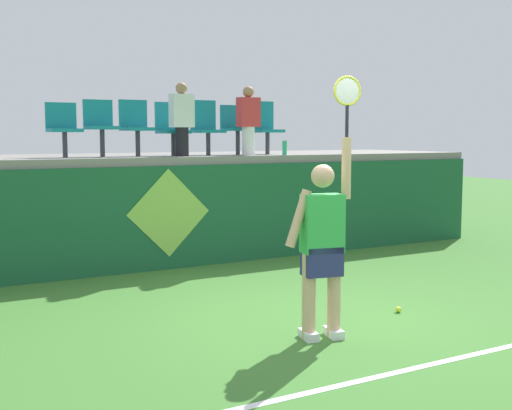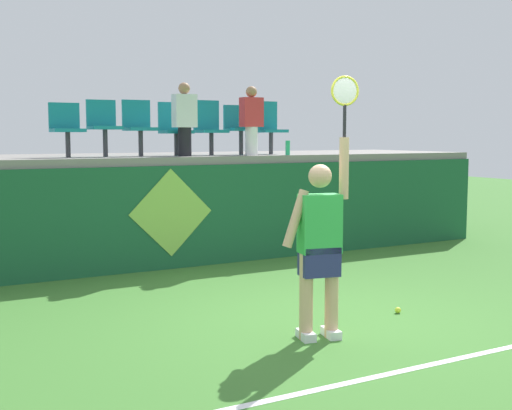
% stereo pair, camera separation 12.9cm
% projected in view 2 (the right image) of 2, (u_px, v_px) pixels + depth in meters
% --- Properties ---
extents(ground_plane, '(40.00, 40.00, 0.00)m').
position_uv_depth(ground_plane, '(330.00, 322.00, 6.90)').
color(ground_plane, '#3D752D').
extents(court_back_wall, '(10.98, 0.20, 1.49)m').
position_uv_depth(court_back_wall, '(195.00, 215.00, 9.85)').
color(court_back_wall, '#195633').
rests_on(court_back_wall, ground_plane).
extents(spectator_platform, '(10.98, 2.71, 0.12)m').
position_uv_depth(spectator_platform, '(162.00, 158.00, 10.91)').
color(spectator_platform, gray).
rests_on(spectator_platform, court_back_wall).
extents(court_baseline_stripe, '(9.88, 0.08, 0.01)m').
position_uv_depth(court_baseline_stripe, '(431.00, 364.00, 5.61)').
color(court_baseline_stripe, white).
rests_on(court_baseline_stripe, ground_plane).
extents(tennis_player, '(0.74, 0.33, 2.48)m').
position_uv_depth(tennis_player, '(320.00, 242.00, 6.26)').
color(tennis_player, white).
rests_on(tennis_player, ground_plane).
extents(tennis_ball, '(0.07, 0.07, 0.07)m').
position_uv_depth(tennis_ball, '(398.00, 310.00, 7.24)').
color(tennis_ball, '#D1E533').
rests_on(tennis_ball, ground_plane).
extents(water_bottle, '(0.07, 0.07, 0.23)m').
position_uv_depth(water_bottle, '(288.00, 148.00, 10.60)').
color(water_bottle, '#26B272').
rests_on(water_bottle, spectator_platform).
extents(stadium_chair_0, '(0.44, 0.42, 0.79)m').
position_uv_depth(stadium_chair_0, '(66.00, 126.00, 9.54)').
color(stadium_chair_0, '#38383D').
rests_on(stadium_chair_0, spectator_platform).
extents(stadium_chair_1, '(0.44, 0.42, 0.84)m').
position_uv_depth(stadium_chair_1, '(103.00, 124.00, 9.80)').
color(stadium_chair_1, '#38383D').
rests_on(stadium_chair_1, spectator_platform).
extents(stadium_chair_2, '(0.44, 0.42, 0.85)m').
position_uv_depth(stadium_chair_2, '(139.00, 124.00, 10.06)').
color(stadium_chair_2, '#38383D').
rests_on(stadium_chair_2, spectator_platform).
extents(stadium_chair_3, '(0.44, 0.42, 0.83)m').
position_uv_depth(stadium_chair_3, '(174.00, 127.00, 10.35)').
color(stadium_chair_3, '#38383D').
rests_on(stadium_chair_3, spectator_platform).
extents(stadium_chair_4, '(0.44, 0.42, 0.88)m').
position_uv_depth(stadium_chair_4, '(209.00, 125.00, 10.63)').
color(stadium_chair_4, '#38383D').
rests_on(stadium_chair_4, spectator_platform).
extents(stadium_chair_5, '(0.44, 0.42, 0.81)m').
position_uv_depth(stadium_chair_5, '(239.00, 126.00, 10.88)').
color(stadium_chair_5, '#38383D').
rests_on(stadium_chair_5, spectator_platform).
extents(stadium_chair_6, '(0.44, 0.42, 0.89)m').
position_uv_depth(stadium_chair_6, '(269.00, 125.00, 11.16)').
color(stadium_chair_6, '#38383D').
rests_on(stadium_chair_6, spectator_platform).
extents(spectator_0, '(0.34, 0.20, 1.10)m').
position_uv_depth(spectator_0, '(185.00, 118.00, 9.97)').
color(spectator_0, black).
rests_on(spectator_0, spectator_platform).
extents(spectator_1, '(0.34, 0.20, 1.08)m').
position_uv_depth(spectator_1, '(251.00, 120.00, 10.50)').
color(spectator_1, white).
rests_on(spectator_1, spectator_platform).
extents(wall_signage_mount, '(1.27, 0.01, 1.46)m').
position_uv_depth(wall_signage_mount, '(172.00, 269.00, 9.64)').
color(wall_signage_mount, '#195633').
rests_on(wall_signage_mount, ground_plane).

